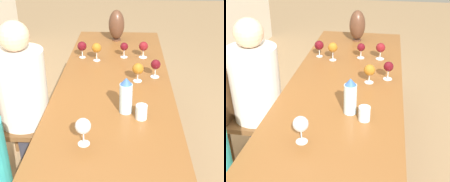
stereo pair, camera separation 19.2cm
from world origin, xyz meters
TOP-DOWN VIEW (x-y plane):
  - dining_table at (0.00, 0.00)m, footprint 2.94×0.82m
  - water_bottle at (-0.16, -0.09)m, footprint 0.08×0.08m
  - water_tumbler at (-0.23, -0.18)m, footprint 0.07×0.07m
  - vase at (1.20, 0.02)m, footprint 0.15×0.15m
  - wine_glass_0 at (0.72, 0.29)m, footprint 0.08×0.08m
  - wine_glass_1 at (0.35, -0.30)m, footprint 0.07×0.07m
  - wine_glass_2 at (0.75, -0.23)m, footprint 0.08×0.08m
  - wine_glass_3 at (0.74, -0.06)m, footprint 0.07×0.07m
  - wine_glass_4 at (0.27, -0.17)m, footprint 0.08×0.08m
  - wine_glass_5 at (0.66, 0.16)m, footprint 0.08×0.08m
  - wine_glass_7 at (-0.49, 0.13)m, footprint 0.08×0.08m
  - chair_far at (0.20, 0.74)m, footprint 0.44×0.44m
  - person_far at (0.20, 0.66)m, footprint 0.37×0.37m

SIDE VIEW (x-z plane):
  - chair_far at x=0.20m, z-range 0.04..0.92m
  - person_far at x=0.20m, z-range 0.04..1.26m
  - dining_table at x=0.00m, z-range 0.32..1.09m
  - water_tumbler at x=-0.23m, z-range 0.77..0.86m
  - wine_glass_3 at x=0.74m, z-range 0.80..0.93m
  - wine_glass_4 at x=0.27m, z-range 0.80..0.94m
  - wine_glass_1 at x=0.35m, z-range 0.80..0.94m
  - wine_glass_2 at x=0.75m, z-range 0.80..0.94m
  - wine_glass_0 at x=0.72m, z-range 0.80..0.94m
  - wine_glass_7 at x=-0.49m, z-range 0.80..0.96m
  - water_bottle at x=-0.16m, z-range 0.77..1.00m
  - wine_glass_5 at x=0.66m, z-range 0.81..0.96m
  - vase at x=1.20m, z-range 0.78..1.08m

